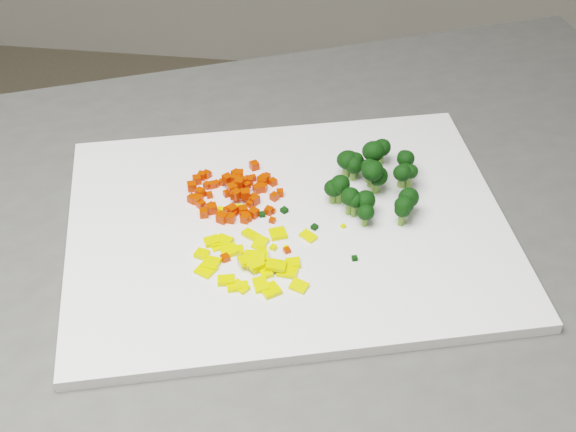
# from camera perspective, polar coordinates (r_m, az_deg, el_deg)

# --- Properties ---
(cutting_board) EXTENTS (0.58, 0.50, 0.01)m
(cutting_board) POSITION_cam_1_polar(r_m,az_deg,el_deg) (0.91, 0.00, -0.79)
(cutting_board) COLOR white
(cutting_board) RESTS_ON counter_block
(carrot_pile) EXTENTS (0.11, 0.11, 0.03)m
(carrot_pile) POSITION_cam_1_polar(r_m,az_deg,el_deg) (0.94, -3.85, 2.30)
(carrot_pile) COLOR red
(carrot_pile) RESTS_ON cutting_board
(pepper_pile) EXTENTS (0.13, 0.13, 0.02)m
(pepper_pile) POSITION_cam_1_polar(r_m,az_deg,el_deg) (0.86, -2.00, -2.66)
(pepper_pile) COLOR yellow
(pepper_pile) RESTS_ON cutting_board
(broccoli_pile) EXTENTS (0.13, 0.13, 0.06)m
(broccoli_pile) POSITION_cam_1_polar(r_m,az_deg,el_deg) (0.94, 6.65, 3.14)
(broccoli_pile) COLOR black
(broccoli_pile) RESTS_ON cutting_board
(carrot_cube_0) EXTENTS (0.01, 0.01, 0.01)m
(carrot_cube_0) POSITION_cam_1_polar(r_m,az_deg,el_deg) (0.94, -3.66, 2.20)
(carrot_cube_0) COLOR red
(carrot_cube_0) RESTS_ON carrot_pile
(carrot_cube_1) EXTENTS (0.01, 0.01, 0.01)m
(carrot_cube_1) POSITION_cam_1_polar(r_m,az_deg,el_deg) (0.92, -5.51, 0.56)
(carrot_cube_1) COLOR red
(carrot_cube_1) RESTS_ON carrot_pile
(carrot_cube_2) EXTENTS (0.01, 0.01, 0.01)m
(carrot_cube_2) POSITION_cam_1_polar(r_m,az_deg,el_deg) (0.91, -3.08, -0.20)
(carrot_cube_2) COLOR red
(carrot_cube_2) RESTS_ON carrot_pile
(carrot_cube_3) EXTENTS (0.01, 0.01, 0.01)m
(carrot_cube_3) POSITION_cam_1_polar(r_m,az_deg,el_deg) (0.95, -5.60, 1.49)
(carrot_cube_3) COLOR red
(carrot_cube_3) RESTS_ON carrot_pile
(carrot_cube_4) EXTENTS (0.01, 0.01, 0.01)m
(carrot_cube_4) POSITION_cam_1_polar(r_m,az_deg,el_deg) (0.98, -2.42, 3.60)
(carrot_cube_4) COLOR red
(carrot_cube_4) RESTS_ON carrot_pile
(carrot_cube_5) EXTENTS (0.02, 0.02, 0.01)m
(carrot_cube_5) POSITION_cam_1_polar(r_m,az_deg,el_deg) (0.92, -3.99, 0.42)
(carrot_cube_5) COLOR red
(carrot_cube_5) RESTS_ON carrot_pile
(carrot_cube_6) EXTENTS (0.01, 0.01, 0.01)m
(carrot_cube_6) POSITION_cam_1_polar(r_m,az_deg,el_deg) (0.95, -4.33, 2.66)
(carrot_cube_6) COLOR red
(carrot_cube_6) RESTS_ON carrot_pile
(carrot_cube_7) EXTENTS (0.01, 0.01, 0.01)m
(carrot_cube_7) POSITION_cam_1_polar(r_m,az_deg,el_deg) (0.91, -2.45, 0.21)
(carrot_cube_7) COLOR red
(carrot_cube_7) RESTS_ON carrot_pile
(carrot_cube_8) EXTENTS (0.01, 0.01, 0.01)m
(carrot_cube_8) POSITION_cam_1_polar(r_m,az_deg,el_deg) (0.96, -5.10, 2.31)
(carrot_cube_8) COLOR red
(carrot_cube_8) RESTS_ON carrot_pile
(carrot_cube_9) EXTENTS (0.01, 0.01, 0.01)m
(carrot_cube_9) POSITION_cam_1_polar(r_m,az_deg,el_deg) (0.94, -6.50, 1.29)
(carrot_cube_9) COLOR red
(carrot_cube_9) RESTS_ON carrot_pile
(carrot_cube_10) EXTENTS (0.01, 0.01, 0.01)m
(carrot_cube_10) POSITION_cam_1_polar(r_m,az_deg,el_deg) (0.92, -3.23, 0.16)
(carrot_cube_10) COLOR red
(carrot_cube_10) RESTS_ON carrot_pile
(carrot_cube_11) EXTENTS (0.01, 0.01, 0.01)m
(carrot_cube_11) POSITION_cam_1_polar(r_m,az_deg,el_deg) (0.97, -2.50, 2.72)
(carrot_cube_11) COLOR red
(carrot_cube_11) RESTS_ON carrot_pile
(carrot_cube_12) EXTENTS (0.01, 0.01, 0.01)m
(carrot_cube_12) POSITION_cam_1_polar(r_m,az_deg,el_deg) (0.92, -6.01, 0.21)
(carrot_cube_12) COLOR red
(carrot_cube_12) RESTS_ON carrot_pile
(carrot_cube_13) EXTENTS (0.01, 0.01, 0.01)m
(carrot_cube_13) POSITION_cam_1_polar(r_m,az_deg,el_deg) (0.98, -5.81, 2.97)
(carrot_cube_13) COLOR red
(carrot_cube_13) RESTS_ON carrot_pile
(carrot_cube_14) EXTENTS (0.01, 0.01, 0.01)m
(carrot_cube_14) POSITION_cam_1_polar(r_m,az_deg,el_deg) (0.91, -4.71, -0.12)
(carrot_cube_14) COLOR red
(carrot_cube_14) RESTS_ON carrot_pile
(carrot_cube_15) EXTENTS (0.01, 0.01, 0.01)m
(carrot_cube_15) POSITION_cam_1_polar(r_m,az_deg,el_deg) (0.95, -1.98, 2.16)
(carrot_cube_15) COLOR red
(carrot_cube_15) RESTS_ON carrot_pile
(carrot_cube_16) EXTENTS (0.01, 0.01, 0.01)m
(carrot_cube_16) POSITION_cam_1_polar(r_m,az_deg,el_deg) (0.92, -1.38, 0.38)
(carrot_cube_16) COLOR red
(carrot_cube_16) RESTS_ON carrot_pile
(carrot_cube_17) EXTENTS (0.01, 0.01, 0.01)m
(carrot_cube_17) POSITION_cam_1_polar(r_m,az_deg,el_deg) (0.94, -6.44, 1.14)
(carrot_cube_17) COLOR red
(carrot_cube_17) RESTS_ON carrot_pile
(carrot_cube_18) EXTENTS (0.01, 0.01, 0.01)m
(carrot_cube_18) POSITION_cam_1_polar(r_m,az_deg,el_deg) (0.96, -3.49, 2.97)
(carrot_cube_18) COLOR red
(carrot_cube_18) RESTS_ON carrot_pile
(carrot_cube_19) EXTENTS (0.01, 0.01, 0.01)m
(carrot_cube_19) POSITION_cam_1_polar(r_m,az_deg,el_deg) (0.96, -4.74, 2.41)
(carrot_cube_19) COLOR red
(carrot_cube_19) RESTS_ON carrot_pile
(carrot_cube_20) EXTENTS (0.01, 0.01, 0.01)m
(carrot_cube_20) POSITION_cam_1_polar(r_m,az_deg,el_deg) (0.97, -6.50, 2.58)
(carrot_cube_20) COLOR red
(carrot_cube_20) RESTS_ON carrot_pile
(carrot_cube_21) EXTENTS (0.01, 0.01, 0.01)m
(carrot_cube_21) POSITION_cam_1_polar(r_m,az_deg,el_deg) (0.93, -2.50, 1.18)
(carrot_cube_21) COLOR red
(carrot_cube_21) RESTS_ON carrot_pile
(carrot_cube_22) EXTENTS (0.01, 0.01, 0.01)m
(carrot_cube_22) POSITION_cam_1_polar(r_m,az_deg,el_deg) (0.96, -2.78, 2.54)
(carrot_cube_22) COLOR red
(carrot_cube_22) RESTS_ON carrot_pile
(carrot_cube_23) EXTENTS (0.01, 0.01, 0.01)m
(carrot_cube_23) POSITION_cam_1_polar(r_m,az_deg,el_deg) (0.93, -3.04, 1.58)
(carrot_cube_23) COLOR red
(carrot_cube_23) RESTS_ON carrot_pile
(carrot_cube_24) EXTENTS (0.02, 0.02, 0.01)m
(carrot_cube_24) POSITION_cam_1_polar(r_m,az_deg,el_deg) (0.93, -2.46, 1.15)
(carrot_cube_24) COLOR red
(carrot_cube_24) RESTS_ON carrot_pile
(carrot_cube_25) EXTENTS (0.01, 0.01, 0.01)m
(carrot_cube_25) POSITION_cam_1_polar(r_m,az_deg,el_deg) (0.96, -1.08, 2.43)
(carrot_cube_25) COLOR red
(carrot_cube_25) RESTS_ON carrot_pile
(carrot_cube_26) EXTENTS (0.01, 0.01, 0.01)m
(carrot_cube_26) POSITION_cam_1_polar(r_m,az_deg,el_deg) (0.95, -1.80, 2.02)
(carrot_cube_26) COLOR red
(carrot_cube_26) RESTS_ON carrot_pile
(carrot_cube_27) EXTENTS (0.01, 0.01, 0.01)m
(carrot_cube_27) POSITION_cam_1_polar(r_m,az_deg,el_deg) (0.91, -2.99, 0.08)
(carrot_cube_27) COLOR red
(carrot_cube_27) RESTS_ON carrot_pile
(carrot_cube_28) EXTENTS (0.01, 0.01, 0.01)m
(carrot_cube_28) POSITION_cam_1_polar(r_m,az_deg,el_deg) (0.97, -6.14, 2.88)
(carrot_cube_28) COLOR red
(carrot_cube_28) RESTS_ON carrot_pile
(carrot_cube_29) EXTENTS (0.01, 0.01, 0.01)m
(carrot_cube_29) POSITION_cam_1_polar(r_m,az_deg,el_deg) (0.95, -3.70, 2.65)
(carrot_cube_29) COLOR red
(carrot_cube_29) RESTS_ON carrot_pile
(carrot_cube_30) EXTENTS (0.01, 0.01, 0.01)m
(carrot_cube_30) POSITION_cam_1_polar(r_m,az_deg,el_deg) (0.97, -4.40, 2.70)
(carrot_cube_30) COLOR red
(carrot_cube_30) RESTS_ON carrot_pile
(carrot_cube_31) EXTENTS (0.01, 0.01, 0.01)m
(carrot_cube_31) POSITION_cam_1_polar(r_m,az_deg,el_deg) (0.94, -3.95, 1.78)
(carrot_cube_31) COLOR red
(carrot_cube_31) RESTS_ON carrot_pile
(carrot_cube_32) EXTENTS (0.01, 0.01, 0.01)m
(carrot_cube_32) POSITION_cam_1_polar(r_m,az_deg,el_deg) (0.95, -2.97, 2.19)
(carrot_cube_32) COLOR red
(carrot_cube_32) RESTS_ON carrot_pile
(carrot_cube_33) EXTENTS (0.01, 0.01, 0.01)m
(carrot_cube_33) POSITION_cam_1_polar(r_m,az_deg,el_deg) (0.93, -6.20, 0.81)
(carrot_cube_33) COLOR red
(carrot_cube_33) RESTS_ON carrot_pile
(carrot_cube_34) EXTENTS (0.01, 0.01, 0.01)m
(carrot_cube_34) POSITION_cam_1_polar(r_m,az_deg,el_deg) (0.95, -3.30, 2.46)
(carrot_cube_34) COLOR red
(carrot_cube_34) RESTS_ON carrot_pile
(carrot_cube_35) EXTENTS (0.01, 0.01, 0.01)m
(carrot_cube_35) POSITION_cam_1_polar(r_m,az_deg,el_deg) (0.97, -1.51, 2.82)
(carrot_cube_35) COLOR red
(carrot_cube_35) RESTS_ON carrot_pile
(carrot_cube_36) EXTENTS (0.01, 0.01, 0.01)m
(carrot_cube_36) POSITION_cam_1_polar(r_m,az_deg,el_deg) (0.91, -2.91, -0.13)
(carrot_cube_36) COLOR red
(carrot_cube_36) RESTS_ON carrot_pile
(carrot_cube_37) EXTENTS (0.01, 0.01, 0.01)m
(carrot_cube_37) POSITION_cam_1_polar(r_m,az_deg,el_deg) (0.92, -4.27, 0.38)
(carrot_cube_37) COLOR red
(carrot_cube_37) RESTS_ON carrot_pile
(carrot_cube_38) EXTENTS (0.01, 0.01, 0.01)m
(carrot_cube_38) POSITION_cam_1_polar(r_m,az_deg,el_deg) (0.94, -3.98, 1.95)
(carrot_cube_38) COLOR red
(carrot_cube_38) RESTS_ON carrot_pile
(carrot_cube_39) EXTENTS (0.01, 0.01, 0.01)m
(carrot_cube_39) POSITION_cam_1_polar(r_m,az_deg,el_deg) (0.94, -3.27, 1.53)
(carrot_cube_39) COLOR red
(carrot_cube_39) RESTS_ON carrot_pile
(carrot_cube_40) EXTENTS (0.01, 0.01, 0.01)m
(carrot_cube_40) POSITION_cam_1_polar(r_m,az_deg,el_deg) (0.96, -1.77, 2.58)
(carrot_cube_40) COLOR red
(carrot_cube_40) RESTS_ON carrot_pile
(carrot_cube_41) EXTENTS (0.01, 0.01, 0.01)m
(carrot_cube_41) POSITION_cam_1_polar(r_m,az_deg,el_deg) (0.96, -3.14, 2.49)
(carrot_cube_41) COLOR red
(carrot_cube_41) RESTS_ON carrot_pile
(carrot_cube_42) EXTENTS (0.01, 0.01, 0.01)m
(carrot_cube_42) POSITION_cam_1_polar(r_m,az_deg,el_deg) (0.94, -0.58, 1.66)
(carrot_cube_42) COLOR red
(carrot_cube_42) RESTS_ON carrot_pile
(carrot_cube_43) EXTENTS (0.01, 0.01, 0.01)m
(carrot_cube_43) POSITION_cam_1_polar(r_m,az_deg,el_deg) (0.92, -3.20, 0.40)
(carrot_cube_43) COLOR red
(carrot_cube_43) RESTS_ON carrot_pile
(carrot_cube_44) EXTENTS (0.01, 0.01, 0.01)m
(carrot_cube_44) POSITION_cam_1_polar(r_m,az_deg,el_deg) (0.98, -5.70, 2.95)
(carrot_cube_44) COLOR red
(carrot_cube_44) RESTS_ON carrot_pile
(carrot_cube_45) EXTENTS (0.01, 0.01, 0.01)m
(carrot_cube_45) POSITION_cam_1_polar(r_m,az_deg,el_deg) (0.95, -2.19, 1.94)
(carrot_cube_45) COLOR red
(carrot_cube_45) RESTS_ON carrot_pile
(carrot_cube_46) EXTENTS (0.01, 0.01, 0.01)m
(carrot_cube_46) POSITION_cam_1_polar(r_m,az_deg,el_deg) (0.96, -3.73, 3.00)
(carrot_cube_46) COLOR red
(carrot_cube_46) RESTS_ON carrot_pile
(carrot_cube_47) EXTENTS (0.01, 0.01, 0.01)m
(carrot_cube_47) POSITION_cam_1_polar(r_m,az_deg,el_deg) (0.91, -4.11, -0.16)
(carrot_cube_47) COLOR red
(carrot_cube_47) RESTS_ON carrot_pile
(carrot_cube_48) EXTENTS (0.01, 0.01, 0.01)m
(carrot_cube_48) POSITION_cam_1_polar(r_m,az_deg,el_deg) (0.92, -3.92, 0.16)
(carrot_cube_48) COLOR red
(carrot_cube_48) RESTS_ON carrot_pile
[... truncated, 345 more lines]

